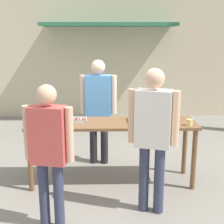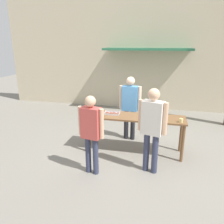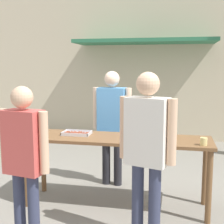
# 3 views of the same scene
# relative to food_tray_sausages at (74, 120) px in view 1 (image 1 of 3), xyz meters

# --- Properties ---
(ground_plane) EXTENTS (24.00, 24.00, 0.00)m
(ground_plane) POSITION_rel_food_tray_sausages_xyz_m (0.56, -0.05, -0.94)
(ground_plane) COLOR gray
(building_facade_back) EXTENTS (12.00, 1.11, 4.50)m
(building_facade_back) POSITION_rel_food_tray_sausages_xyz_m (0.56, 3.93, 1.31)
(building_facade_back) COLOR beige
(building_facade_back) RESTS_ON ground
(serving_table) EXTENTS (2.42, 0.65, 0.93)m
(serving_table) POSITION_rel_food_tray_sausages_xyz_m (0.56, -0.05, -0.14)
(serving_table) COLOR brown
(serving_table) RESTS_ON ground
(food_tray_sausages) EXTENTS (0.37, 0.25, 0.04)m
(food_tray_sausages) POSITION_rel_food_tray_sausages_xyz_m (0.00, 0.00, 0.00)
(food_tray_sausages) COLOR silver
(food_tray_sausages) RESTS_ON serving_table
(food_tray_buns) EXTENTS (0.37, 0.30, 0.06)m
(food_tray_buns) POSITION_rel_food_tray_sausages_xyz_m (0.99, -0.00, 0.00)
(food_tray_buns) COLOR silver
(food_tray_buns) RESTS_ON serving_table
(condiment_jar_mustard) EXTENTS (0.06, 0.06, 0.08)m
(condiment_jar_mustard) POSITION_rel_food_tray_sausages_xyz_m (-0.52, -0.26, 0.02)
(condiment_jar_mustard) COLOR gold
(condiment_jar_mustard) RESTS_ON serving_table
(condiment_jar_ketchup) EXTENTS (0.06, 0.06, 0.08)m
(condiment_jar_ketchup) POSITION_rel_food_tray_sausages_xyz_m (-0.43, -0.26, 0.02)
(condiment_jar_ketchup) COLOR #567A38
(condiment_jar_ketchup) RESTS_ON serving_table
(beer_cup) EXTENTS (0.09, 0.09, 0.09)m
(beer_cup) POSITION_rel_food_tray_sausages_xyz_m (1.63, -0.25, 0.03)
(beer_cup) COLOR #DBC67A
(beer_cup) RESTS_ON serving_table
(person_server_behind_table) EXTENTS (0.60, 0.27, 1.77)m
(person_server_behind_table) POSITION_rel_food_tray_sausages_xyz_m (0.35, 0.67, 0.11)
(person_server_behind_table) COLOR #232328
(person_server_behind_table) RESTS_ON ground
(person_customer_holding_hotdog) EXTENTS (0.55, 0.28, 1.65)m
(person_customer_holding_hotdog) POSITION_rel_food_tray_sausages_xyz_m (-0.15, -1.19, 0.05)
(person_customer_holding_hotdog) COLOR #333851
(person_customer_holding_hotdog) RESTS_ON ground
(person_customer_with_cup) EXTENTS (0.58, 0.34, 1.79)m
(person_customer_with_cup) POSITION_rel_food_tray_sausages_xyz_m (1.02, -0.87, 0.13)
(person_customer_with_cup) COLOR #333851
(person_customer_with_cup) RESTS_ON ground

